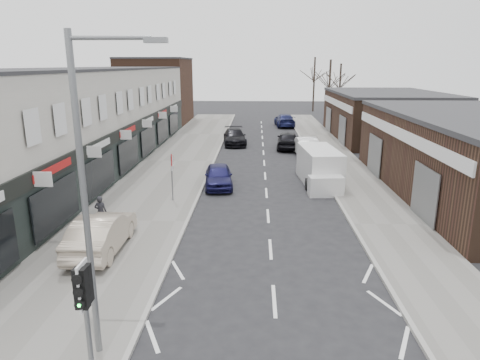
# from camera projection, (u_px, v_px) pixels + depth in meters

# --- Properties ---
(ground) EXTENTS (160.00, 160.00, 0.00)m
(ground) POSITION_uv_depth(u_px,v_px,m) (277.00, 339.00, 11.85)
(ground) COLOR black
(ground) RESTS_ON ground
(pavement_left) EXTENTS (5.50, 64.00, 0.12)m
(pavement_left) POSITION_uv_depth(u_px,v_px,m) (178.00, 161.00, 33.31)
(pavement_left) COLOR slate
(pavement_left) RESTS_ON ground
(pavement_right) EXTENTS (3.50, 64.00, 0.12)m
(pavement_right) POSITION_uv_depth(u_px,v_px,m) (339.00, 163.00, 32.84)
(pavement_right) COLOR slate
(pavement_right) RESTS_ON ground
(shop_terrace_left) EXTENTS (8.00, 41.00, 7.10)m
(shop_terrace_left) POSITION_uv_depth(u_px,v_px,m) (75.00, 120.00, 30.23)
(shop_terrace_left) COLOR #BBB8AB
(shop_terrace_left) RESTS_ON ground
(brick_block_far) EXTENTS (8.00, 10.00, 8.00)m
(brick_block_far) POSITION_uv_depth(u_px,v_px,m) (156.00, 92.00, 54.71)
(brick_block_far) COLOR #452A1D
(brick_block_far) RESTS_ON ground
(right_unit_far) EXTENTS (10.00, 16.00, 4.50)m
(right_unit_far) POSITION_uv_depth(u_px,v_px,m) (385.00, 116.00, 43.59)
(right_unit_far) COLOR #3B261B
(right_unit_far) RESTS_ON ground
(tree_far_a) EXTENTS (3.60, 3.60, 8.00)m
(tree_far_a) POSITION_uv_depth(u_px,v_px,m) (328.00, 121.00, 57.82)
(tree_far_a) COLOR #382D26
(tree_far_a) RESTS_ON ground
(tree_far_b) EXTENTS (3.60, 3.60, 7.50)m
(tree_far_b) POSITION_uv_depth(u_px,v_px,m) (338.00, 116.00, 63.51)
(tree_far_b) COLOR #382D26
(tree_far_b) RESTS_ON ground
(tree_far_c) EXTENTS (3.60, 3.60, 8.50)m
(tree_far_c) POSITION_uv_depth(u_px,v_px,m) (313.00, 111.00, 69.41)
(tree_far_c) COLOR #382D26
(tree_far_c) RESTS_ON ground
(traffic_light) EXTENTS (0.28, 0.60, 3.10)m
(traffic_light) POSITION_uv_depth(u_px,v_px,m) (84.00, 296.00, 9.44)
(traffic_light) COLOR slate
(traffic_light) RESTS_ON pavement_left
(street_lamp) EXTENTS (2.23, 0.22, 8.00)m
(street_lamp) POSITION_uv_depth(u_px,v_px,m) (90.00, 185.00, 10.04)
(street_lamp) COLOR slate
(street_lamp) RESTS_ON pavement_left
(warning_sign) EXTENTS (0.12, 0.80, 2.70)m
(warning_sign) POSITION_uv_depth(u_px,v_px,m) (172.00, 164.00, 23.04)
(warning_sign) COLOR slate
(warning_sign) RESTS_ON pavement_left
(white_van) EXTENTS (2.46, 5.90, 2.23)m
(white_van) POSITION_uv_depth(u_px,v_px,m) (320.00, 168.00, 27.05)
(white_van) COLOR silver
(white_van) RESTS_ON ground
(sedan_on_pavement) EXTENTS (1.63, 4.62, 1.52)m
(sedan_on_pavement) POSITION_uv_depth(u_px,v_px,m) (102.00, 232.00, 17.07)
(sedan_on_pavement) COLOR #B7A793
(sedan_on_pavement) RESTS_ON pavement_left
(pedestrian) EXTENTS (0.56, 0.37, 1.53)m
(pedestrian) POSITION_uv_depth(u_px,v_px,m) (101.00, 212.00, 19.42)
(pedestrian) COLOR black
(pedestrian) RESTS_ON pavement_left
(parked_car_left_a) EXTENTS (2.08, 4.28, 1.41)m
(parked_car_left_a) POSITION_uv_depth(u_px,v_px,m) (218.00, 176.00, 26.46)
(parked_car_left_a) COLOR #161542
(parked_car_left_a) RESTS_ON ground
(parked_car_left_b) EXTENTS (2.55, 5.23, 1.47)m
(parked_car_left_b) POSITION_uv_depth(u_px,v_px,m) (235.00, 137.00, 40.54)
(parked_car_left_b) COLOR black
(parked_car_left_b) RESTS_ON ground
(parked_car_right_a) EXTENTS (1.94, 4.79, 1.55)m
(parked_car_right_a) POSITION_uv_depth(u_px,v_px,m) (305.00, 146.00, 35.85)
(parked_car_right_a) COLOR silver
(parked_car_right_a) RESTS_ON ground
(parked_car_right_b) EXTENTS (2.24, 4.80, 1.59)m
(parked_car_right_b) POSITION_uv_depth(u_px,v_px,m) (288.00, 140.00, 38.46)
(parked_car_right_b) COLOR black
(parked_car_right_b) RESTS_ON ground
(parked_car_right_c) EXTENTS (2.47, 5.43, 1.54)m
(parked_car_right_c) POSITION_uv_depth(u_px,v_px,m) (285.00, 120.00, 52.29)
(parked_car_right_c) COLOR #151A44
(parked_car_right_c) RESTS_ON ground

